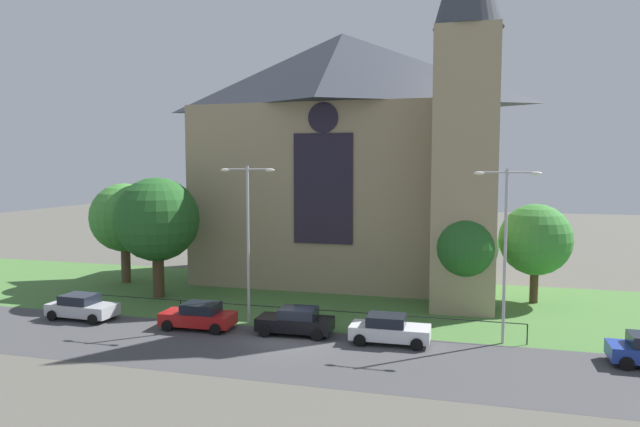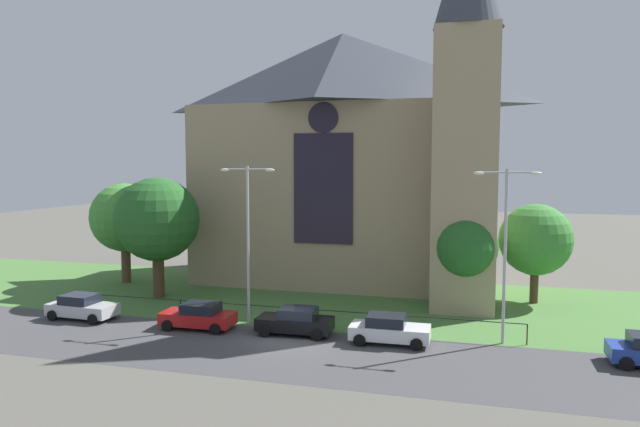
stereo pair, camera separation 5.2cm
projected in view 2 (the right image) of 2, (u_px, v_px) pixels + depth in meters
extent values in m
plane|color=#56544C|center=(334.00, 298.00, 40.77)|extent=(160.00, 160.00, 0.00)
cube|color=#424244|center=(277.00, 351.00, 29.23)|extent=(120.00, 8.00, 0.01)
cube|color=#477538|center=(327.00, 305.00, 38.84)|extent=(120.00, 20.00, 0.01)
cube|color=tan|center=(342.00, 194.00, 47.58)|extent=(22.00, 12.00, 14.00)
pyramid|color=#383D47|center=(342.00, 71.00, 46.73)|extent=(22.00, 12.00, 6.00)
cube|color=black|center=(323.00, 189.00, 41.71)|extent=(4.40, 0.16, 8.00)
cylinder|color=black|center=(323.00, 118.00, 41.27)|extent=(2.20, 0.15, 2.20)
cube|color=tan|center=(465.00, 172.00, 37.09)|extent=(4.00, 4.00, 18.00)
cylinder|color=black|center=(284.00, 308.00, 33.76)|extent=(26.96, 0.05, 0.05)
cylinder|color=black|center=(87.00, 302.00, 37.35)|extent=(0.07, 0.07, 1.10)
cylinder|color=black|center=(181.00, 309.00, 35.58)|extent=(0.06, 0.07, 1.10)
cylinder|color=black|center=(284.00, 317.00, 33.81)|extent=(0.06, 0.07, 1.10)
cylinder|color=black|center=(399.00, 325.00, 32.04)|extent=(0.06, 0.07, 1.10)
cylinder|color=black|center=(527.00, 335.00, 30.27)|extent=(0.07, 0.07, 1.10)
cylinder|color=#4C3823|center=(534.00, 284.00, 39.43)|extent=(0.56, 0.56, 2.54)
sphere|color=#387F33|center=(536.00, 240.00, 39.16)|extent=(4.87, 4.87, 4.87)
cylinder|color=#4C3823|center=(159.00, 274.00, 41.17)|extent=(0.80, 0.80, 3.36)
sphere|color=#235B23|center=(157.00, 219.00, 40.83)|extent=(5.94, 5.94, 5.94)
cylinder|color=brown|center=(465.00, 292.00, 36.72)|extent=(0.67, 0.67, 2.76)
sphere|color=#235B23|center=(466.00, 247.00, 36.48)|extent=(4.04, 4.04, 4.04)
cylinder|color=brown|center=(126.00, 262.00, 46.28)|extent=(0.73, 0.73, 3.20)
sphere|color=#428C38|center=(125.00, 217.00, 45.97)|extent=(5.45, 5.45, 5.45)
cylinder|color=#B2B2B7|center=(248.00, 246.00, 33.94)|extent=(0.16, 0.16, 9.39)
cylinder|color=#B2B2B7|center=(236.00, 169.00, 33.74)|extent=(1.40, 0.10, 0.10)
cylinder|color=#B2B2B7|center=(258.00, 169.00, 33.37)|extent=(1.40, 0.10, 0.10)
ellipsoid|color=white|center=(225.00, 170.00, 33.92)|extent=(0.57, 0.26, 0.20)
ellipsoid|color=white|center=(270.00, 170.00, 33.19)|extent=(0.57, 0.26, 0.20)
cylinder|color=#B2B2B7|center=(505.00, 257.00, 30.15)|extent=(0.16, 0.16, 9.26)
cylinder|color=#B2B2B7|center=(493.00, 172.00, 29.95)|extent=(1.40, 0.10, 0.10)
cylinder|color=#B2B2B7|center=(521.00, 172.00, 29.58)|extent=(1.40, 0.10, 0.10)
ellipsoid|color=white|center=(479.00, 173.00, 30.14)|extent=(0.57, 0.26, 0.20)
ellipsoid|color=white|center=(536.00, 173.00, 29.40)|extent=(0.57, 0.26, 0.20)
cube|color=#B7B7BC|center=(83.00, 309.00, 35.35)|extent=(4.27, 1.96, 0.70)
cube|color=black|center=(79.00, 299.00, 35.36)|extent=(2.06, 1.68, 0.55)
cylinder|color=black|center=(112.00, 312.00, 35.79)|extent=(0.65, 0.24, 0.64)
cylinder|color=black|center=(93.00, 319.00, 34.08)|extent=(0.65, 0.24, 0.64)
cylinder|color=black|center=(73.00, 308.00, 36.68)|extent=(0.65, 0.24, 0.64)
cylinder|color=black|center=(52.00, 315.00, 34.96)|extent=(0.65, 0.24, 0.64)
cube|color=#B21919|center=(198.00, 318.00, 33.26)|extent=(4.25, 1.92, 0.70)
cube|color=black|center=(201.00, 308.00, 33.16)|extent=(2.04, 1.65, 0.55)
cylinder|color=black|center=(167.00, 326.00, 32.76)|extent=(0.65, 0.24, 0.64)
cylinder|color=black|center=(182.00, 318.00, 34.50)|extent=(0.65, 0.24, 0.64)
cylinder|color=black|center=(215.00, 329.00, 32.06)|extent=(0.65, 0.24, 0.64)
cylinder|color=black|center=(228.00, 321.00, 33.81)|extent=(0.65, 0.24, 0.64)
cube|color=black|center=(295.00, 324.00, 32.15)|extent=(4.25, 1.92, 0.70)
cube|color=black|center=(298.00, 313.00, 32.05)|extent=(2.04, 1.66, 0.55)
cylinder|color=black|center=(265.00, 331.00, 31.65)|extent=(0.65, 0.24, 0.64)
cylinder|color=black|center=(275.00, 323.00, 33.39)|extent=(0.65, 0.24, 0.64)
cylinder|color=black|center=(316.00, 335.00, 30.96)|extent=(0.65, 0.24, 0.64)
cylinder|color=black|center=(324.00, 326.00, 32.70)|extent=(0.65, 0.24, 0.64)
cube|color=silver|center=(390.00, 332.00, 30.53)|extent=(4.23, 1.88, 0.70)
cube|color=black|center=(386.00, 320.00, 30.53)|extent=(2.03, 1.64, 0.55)
cylinder|color=black|center=(419.00, 334.00, 31.06)|extent=(0.64, 0.23, 0.64)
cylinder|color=black|center=(416.00, 345.00, 29.33)|extent=(0.64, 0.23, 0.64)
cylinder|color=black|center=(365.00, 331.00, 31.78)|extent=(0.64, 0.23, 0.64)
cylinder|color=black|center=(359.00, 340.00, 30.04)|extent=(0.64, 0.23, 0.64)
cylinder|color=black|center=(618.00, 352.00, 28.23)|extent=(0.64, 0.22, 0.64)
cylinder|color=black|center=(627.00, 364.00, 26.50)|extent=(0.64, 0.22, 0.64)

